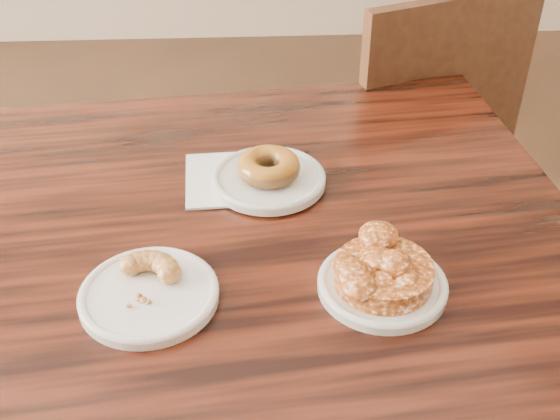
{
  "coord_description": "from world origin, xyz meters",
  "views": [
    {
      "loc": [
        0.26,
        -0.78,
        1.37
      ],
      "look_at": [
        0.3,
        -0.02,
        0.8
      ],
      "focal_mm": 45.0,
      "sensor_mm": 36.0,
      "label": 1
    }
  ],
  "objects_px": {
    "chair_far": "(389,152)",
    "glazed_donut": "(269,167)",
    "cruller_fragment": "(147,284)",
    "apple_fritter": "(384,269)"
  },
  "relations": [
    {
      "from": "chair_far",
      "to": "glazed_donut",
      "type": "distance_m",
      "value": 0.73
    },
    {
      "from": "chair_far",
      "to": "cruller_fragment",
      "type": "xyz_separation_m",
      "value": [
        -0.48,
        -0.81,
        0.33
      ]
    },
    {
      "from": "chair_far",
      "to": "glazed_donut",
      "type": "bearing_deg",
      "value": 39.91
    },
    {
      "from": "cruller_fragment",
      "to": "apple_fritter",
      "type": "bearing_deg",
      "value": 0.79
    },
    {
      "from": "chair_far",
      "to": "cruller_fragment",
      "type": "relative_size",
      "value": 8.72
    },
    {
      "from": "chair_far",
      "to": "glazed_donut",
      "type": "relative_size",
      "value": 9.29
    },
    {
      "from": "glazed_donut",
      "to": "apple_fritter",
      "type": "xyz_separation_m",
      "value": [
        0.14,
        -0.24,
        -0.0
      ]
    },
    {
      "from": "apple_fritter",
      "to": "chair_far",
      "type": "bearing_deg",
      "value": 77.37
    },
    {
      "from": "apple_fritter",
      "to": "cruller_fragment",
      "type": "xyz_separation_m",
      "value": [
        -0.3,
        -0.0,
        -0.01
      ]
    },
    {
      "from": "chair_far",
      "to": "apple_fritter",
      "type": "distance_m",
      "value": 0.89
    }
  ]
}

